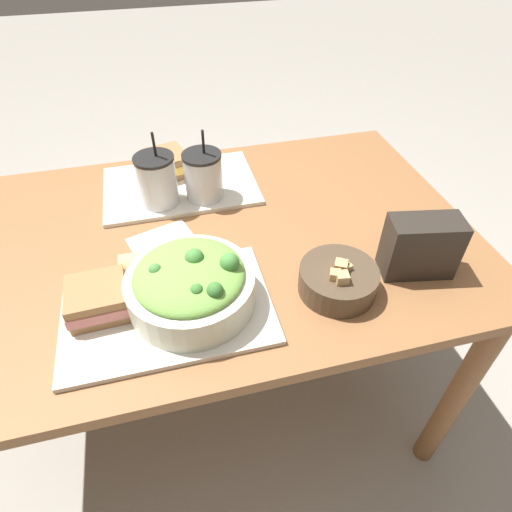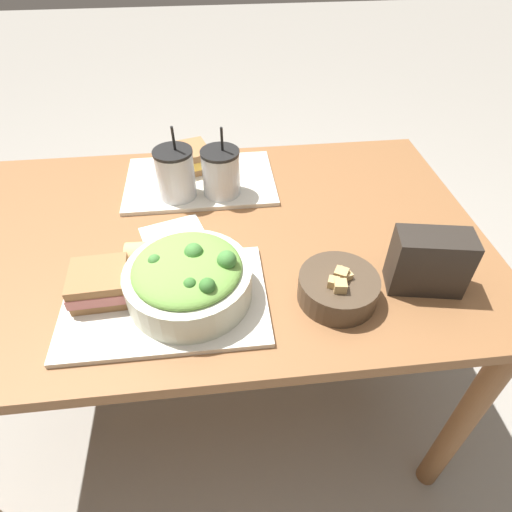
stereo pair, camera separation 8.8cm
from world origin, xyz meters
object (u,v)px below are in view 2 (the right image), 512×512
at_px(salad_bowl, 189,278).
at_px(drink_cup_red, 221,174).
at_px(sandwich_near, 100,283).
at_px(sandwich_far, 190,158).
at_px(baguette_near, 153,255).
at_px(chip_bag, 429,262).
at_px(drink_cup_dark, 176,175).
at_px(soup_bowl, 338,287).
at_px(napkin_folded, 173,233).

relative_size(salad_bowl, drink_cup_red, 1.34).
height_order(sandwich_near, sandwich_far, same).
relative_size(baguette_near, chip_bag, 0.68).
xyz_separation_m(drink_cup_dark, chip_bag, (0.54, -0.39, -0.01)).
height_order(soup_bowl, sandwich_near, soup_bowl).
xyz_separation_m(sandwich_near, sandwich_far, (0.19, 0.50, 0.00)).
bearing_deg(chip_bag, sandwich_near, -172.75).
height_order(soup_bowl, drink_cup_red, drink_cup_red).
height_order(sandwich_far, napkin_folded, sandwich_far).
relative_size(salad_bowl, drink_cup_dark, 1.28).
distance_m(baguette_near, sandwich_far, 0.43).
height_order(salad_bowl, chip_bag, chip_bag).
bearing_deg(baguette_near, drink_cup_dark, -7.66).
bearing_deg(sandwich_far, napkin_folded, -115.09).
relative_size(soup_bowl, drink_cup_red, 0.86).
distance_m(sandwich_far, chip_bag, 0.74).
xyz_separation_m(soup_bowl, sandwich_far, (-0.31, 0.56, 0.01)).
bearing_deg(sandwich_near, soup_bowl, -9.17).
bearing_deg(baguette_near, sandwich_near, 128.93).
height_order(soup_bowl, napkin_folded, soup_bowl).
bearing_deg(baguette_near, napkin_folded, -13.84).
bearing_deg(chip_bag, drink_cup_dark, 154.31).
xyz_separation_m(sandwich_far, napkin_folded, (-0.05, -0.30, -0.04)).
distance_m(sandwich_near, sandwich_far, 0.53).
xyz_separation_m(salad_bowl, sandwich_near, (-0.19, 0.02, -0.02)).
bearing_deg(sandwich_near, sandwich_far, 66.87).
bearing_deg(baguette_near, drink_cup_red, -29.31).
relative_size(sandwich_near, drink_cup_dark, 0.62).
distance_m(salad_bowl, drink_cup_red, 0.39).
distance_m(baguette_near, napkin_folded, 0.13).
bearing_deg(napkin_folded, drink_cup_red, 49.17).
relative_size(salad_bowl, baguette_near, 2.27).
bearing_deg(napkin_folded, sandwich_near, -124.69).
bearing_deg(chip_bag, sandwich_far, 143.61).
height_order(sandwich_near, napkin_folded, sandwich_near).
xyz_separation_m(sandwich_near, napkin_folded, (0.14, 0.20, -0.04)).
xyz_separation_m(salad_bowl, soup_bowl, (0.31, -0.03, -0.03)).
relative_size(drink_cup_dark, chip_bag, 1.21).
distance_m(salad_bowl, sandwich_near, 0.19).
bearing_deg(sandwich_far, chip_bag, -63.10).
height_order(drink_cup_dark, drink_cup_red, drink_cup_dark).
relative_size(salad_bowl, napkin_folded, 1.47).
relative_size(soup_bowl, drink_cup_dark, 0.83).
bearing_deg(soup_bowl, baguette_near, 160.94).
bearing_deg(drink_cup_red, soup_bowl, -61.61).
bearing_deg(sandwich_near, drink_cup_red, 49.82).
relative_size(sandwich_far, drink_cup_red, 0.76).
bearing_deg(chip_bag, baguette_near, 179.11).
height_order(sandwich_near, drink_cup_dark, drink_cup_dark).
xyz_separation_m(sandwich_far, chip_bag, (0.50, -0.54, 0.03)).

